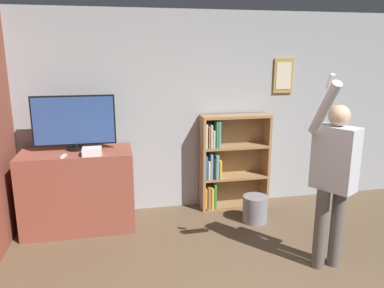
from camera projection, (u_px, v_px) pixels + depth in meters
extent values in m
cube|color=#9EA3A8|center=(203.00, 112.00, 5.19)|extent=(6.92, 0.06, 2.70)
cube|color=#AD8942|center=(283.00, 76.00, 5.25)|extent=(0.28, 0.02, 0.48)
cube|color=beige|center=(284.00, 76.00, 5.24)|extent=(0.22, 0.01, 0.37)
cube|color=brown|center=(79.00, 190.00, 4.64)|extent=(1.33, 0.67, 0.99)
cylinder|color=black|center=(76.00, 148.00, 4.59)|extent=(0.22, 0.22, 0.03)
cylinder|color=black|center=(76.00, 145.00, 4.58)|extent=(0.06, 0.06, 0.05)
cube|color=black|center=(74.00, 120.00, 4.51)|extent=(0.98, 0.04, 0.61)
cube|color=#2D4C8C|center=(74.00, 121.00, 4.49)|extent=(0.94, 0.01, 0.57)
cube|color=white|center=(92.00, 151.00, 4.34)|extent=(0.22, 0.18, 0.09)
cube|color=white|center=(64.00, 156.00, 4.27)|extent=(0.06, 0.14, 0.02)
cube|color=#997047|center=(202.00, 164.00, 5.16)|extent=(0.04, 0.28, 1.33)
cube|color=#997047|center=(266.00, 160.00, 5.34)|extent=(0.04, 0.28, 1.33)
cube|color=#997047|center=(232.00, 159.00, 5.38)|extent=(0.97, 0.01, 1.33)
cube|color=#997047|center=(233.00, 204.00, 5.40)|extent=(0.89, 0.28, 0.04)
cube|color=#997047|center=(234.00, 177.00, 5.30)|extent=(0.89, 0.28, 0.04)
cube|color=#997047|center=(235.00, 146.00, 5.20)|extent=(0.89, 0.28, 0.04)
cube|color=#997047|center=(236.00, 116.00, 5.10)|extent=(0.89, 0.28, 0.04)
cube|color=orange|center=(205.00, 198.00, 5.25)|extent=(0.03, 0.22, 0.30)
cube|color=#99663D|center=(208.00, 196.00, 5.28)|extent=(0.04, 0.26, 0.32)
cube|color=gold|center=(211.00, 197.00, 5.26)|extent=(0.03, 0.20, 0.31)
cube|color=#338447|center=(214.00, 195.00, 5.29)|extent=(0.03, 0.25, 0.35)
cube|color=#2D569E|center=(205.00, 167.00, 5.14)|extent=(0.03, 0.20, 0.33)
cube|color=beige|center=(207.00, 168.00, 5.18)|extent=(0.03, 0.26, 0.26)
cube|color=#5B8E99|center=(210.00, 165.00, 5.17)|extent=(0.03, 0.25, 0.35)
cube|color=#232328|center=(213.00, 167.00, 5.17)|extent=(0.02, 0.23, 0.29)
cube|color=#5B8E99|center=(216.00, 166.00, 5.16)|extent=(0.04, 0.20, 0.34)
cube|color=gold|center=(219.00, 168.00, 5.19)|extent=(0.03, 0.21, 0.26)
cube|color=beige|center=(205.00, 135.00, 5.04)|extent=(0.02, 0.22, 0.33)
cube|color=#99663D|center=(208.00, 136.00, 5.04)|extent=(0.02, 0.20, 0.30)
cube|color=beige|center=(210.00, 136.00, 5.06)|extent=(0.02, 0.23, 0.31)
cube|color=beige|center=(213.00, 138.00, 5.06)|extent=(0.02, 0.21, 0.24)
cube|color=#338447|center=(215.00, 134.00, 5.07)|extent=(0.03, 0.23, 0.36)
cube|color=#5B8E99|center=(217.00, 134.00, 5.09)|extent=(0.03, 0.26, 0.35)
cylinder|color=#56514C|center=(321.00, 229.00, 3.77)|extent=(0.13, 0.13, 0.84)
cylinder|color=#56514C|center=(337.00, 227.00, 3.80)|extent=(0.13, 0.13, 0.84)
cube|color=#B7BCC6|center=(335.00, 158.00, 3.61)|extent=(0.40, 0.46, 0.63)
sphere|color=tan|center=(339.00, 116.00, 3.51)|extent=(0.21, 0.21, 0.21)
cylinder|color=#B7BCC6|center=(356.00, 158.00, 3.66)|extent=(0.09, 0.09, 0.58)
cylinder|color=#B7BCC6|center=(325.00, 109.00, 3.33)|extent=(0.09, 0.41, 0.53)
cube|color=white|center=(331.00, 81.00, 3.22)|extent=(0.04, 0.09, 0.14)
cylinder|color=gray|center=(255.00, 209.00, 4.86)|extent=(0.32, 0.32, 0.35)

